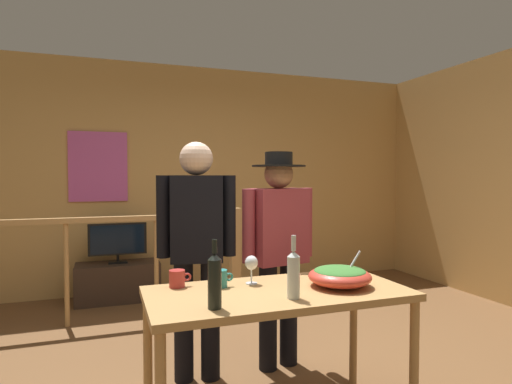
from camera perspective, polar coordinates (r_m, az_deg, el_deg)
back_wall at (r=5.39m, az=-9.45°, el=1.91°), size 6.33×0.10×2.74m
side_wall_right at (r=5.33m, az=30.91°, el=1.62°), size 0.10×4.09×2.74m
framed_picture at (r=5.25m, az=-20.35°, el=3.21°), size 0.64×0.03×0.80m
stair_railing at (r=4.32m, az=-16.76°, el=-7.41°), size 3.34×0.10×1.06m
tv_console at (r=5.10m, az=-17.97°, el=-11.35°), size 0.90×0.40×0.42m
flat_screen_tv at (r=4.98m, az=-18.02°, el=-6.10°), size 0.62×0.12×0.45m
serving_table at (r=2.40m, az=2.95°, el=-14.85°), size 1.41×0.67×0.77m
salad_bowl at (r=2.48m, az=11.15°, el=-10.89°), size 0.35×0.35×0.20m
wine_glass at (r=2.48m, az=-0.62°, el=-9.62°), size 0.07×0.07×0.16m
wine_bottle_clear at (r=2.20m, az=5.04°, el=-10.78°), size 0.06×0.06×0.32m
wine_bottle_dark at (r=2.04m, az=-5.56°, el=-11.61°), size 0.07×0.07×0.33m
mug_teal at (r=2.43m, az=-4.68°, el=-11.45°), size 0.11×0.07×0.10m
mug_red at (r=2.46m, az=-10.48°, el=-11.32°), size 0.12×0.09×0.10m
person_standing_left at (r=2.93m, az=-7.95°, el=-6.59°), size 0.53×0.28×1.62m
person_standing_right at (r=3.11m, az=3.04°, el=-6.53°), size 0.58×0.39×1.57m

